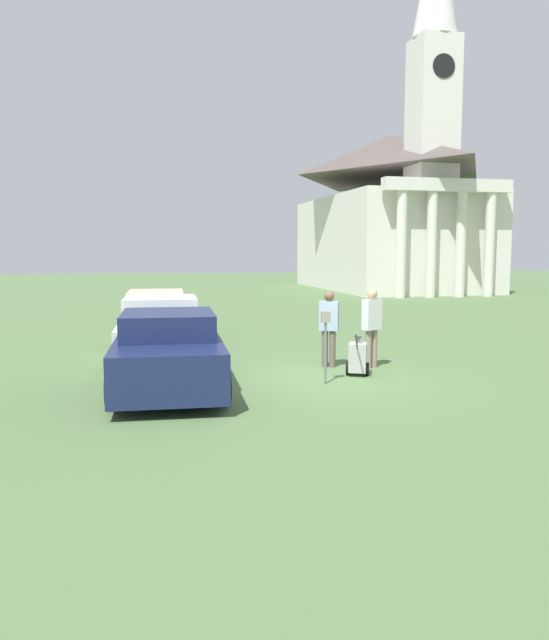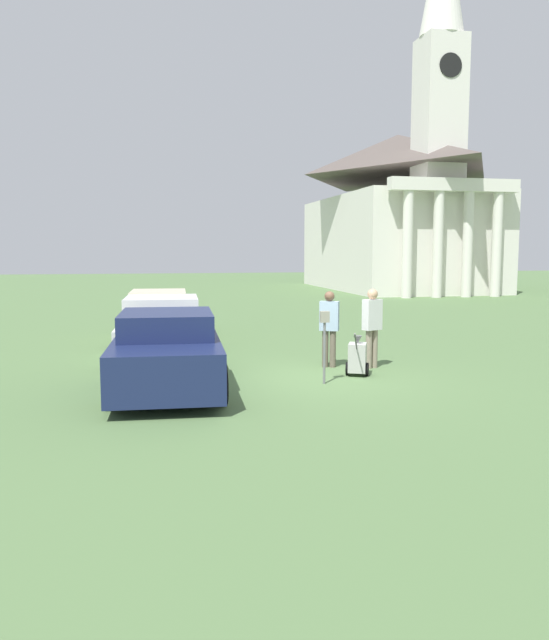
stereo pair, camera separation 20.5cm
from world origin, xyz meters
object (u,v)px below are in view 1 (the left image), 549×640
(parked_car_navy, at_px, (168,352))
(person_supervisor, at_px, (372,323))
(church, at_px, (392,205))
(parked_car_cream, at_px, (156,316))
(parked_car_white, at_px, (161,330))
(equipment_cart, at_px, (358,357))
(person_worker, at_px, (329,324))
(parking_meter, at_px, (326,334))

(parked_car_navy, bearing_deg, person_supervisor, 16.42)
(person_supervisor, xyz_separation_m, church, (11.85, 26.63, 4.60))
(parked_car_cream, bearing_deg, parked_car_white, -86.97)
(person_supervisor, relative_size, equipment_cart, 1.78)
(parked_car_navy, bearing_deg, person_worker, 23.82)
(person_worker, bearing_deg, church, -90.08)
(church, bearing_deg, parked_car_cream, -128.13)
(parked_car_navy, distance_m, equipment_cart, 3.96)
(parked_car_cream, distance_m, person_supervisor, 7.35)
(person_worker, distance_m, equipment_cart, 1.24)
(parked_car_cream, bearing_deg, person_worker, -53.39)
(parked_car_white, bearing_deg, equipment_cart, -34.40)
(parked_car_white, relative_size, person_supervisor, 2.70)
(parking_meter, relative_size, person_worker, 0.84)
(parked_car_navy, bearing_deg, church, 62.44)
(parked_car_white, distance_m, person_supervisor, 5.08)
(equipment_cart, bearing_deg, parked_car_navy, -151.53)
(church, bearing_deg, person_worker, -115.83)
(person_supervisor, relative_size, church, 0.08)
(parked_car_navy, height_order, person_worker, person_worker)
(person_supervisor, bearing_deg, parked_car_navy, -9.05)
(parked_car_navy, height_order, person_supervisor, person_supervisor)
(parked_car_cream, height_order, parking_meter, parking_meter)
(parked_car_white, bearing_deg, parked_car_navy, -86.97)
(parked_car_navy, relative_size, parking_meter, 3.45)
(person_worker, relative_size, equipment_cart, 1.72)
(parking_meter, bearing_deg, person_worker, 70.32)
(parked_car_cream, xyz_separation_m, person_worker, (3.63, -5.47, 0.30))
(person_worker, xyz_separation_m, person_supervisor, (0.90, -0.30, 0.04))
(parked_car_navy, bearing_deg, equipment_cart, 7.79)
(equipment_cart, xyz_separation_m, church, (12.44, 27.39, 5.23))
(equipment_cart, bearing_deg, person_worker, 129.81)
(parked_car_navy, distance_m, church, 32.56)
(parked_car_navy, relative_size, church, 0.22)
(parked_car_white, bearing_deg, person_supervisor, -23.48)
(parked_car_cream, relative_size, person_supervisor, 2.99)
(parked_car_navy, distance_m, parked_car_cream, 6.85)
(parked_car_cream, bearing_deg, equipment_cart, -55.86)
(parked_car_cream, relative_size, parking_meter, 3.69)
(parking_meter, relative_size, church, 0.06)
(person_supervisor, bearing_deg, equipment_cart, 29.11)
(equipment_cart, bearing_deg, parked_car_white, 166.29)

